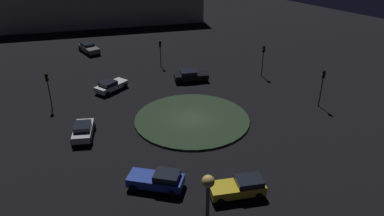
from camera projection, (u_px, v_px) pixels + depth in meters
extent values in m
plane|color=black|center=(192.00, 120.00, 40.50)|extent=(117.82, 117.82, 0.00)
cylinder|color=#263823|center=(192.00, 119.00, 40.45)|extent=(12.18, 12.18, 0.22)
cube|color=white|center=(111.00, 86.00, 46.99)|extent=(4.43, 2.67, 0.61)
cube|color=black|center=(108.00, 83.00, 46.40)|extent=(2.18, 1.93, 0.44)
cylinder|color=black|center=(116.00, 83.00, 48.65)|extent=(0.66, 0.36, 0.63)
cylinder|color=black|center=(125.00, 86.00, 47.74)|extent=(0.66, 0.36, 0.63)
cylinder|color=black|center=(98.00, 91.00, 46.52)|extent=(0.66, 0.36, 0.63)
cylinder|color=black|center=(107.00, 94.00, 45.61)|extent=(0.66, 0.36, 0.63)
cube|color=slate|center=(89.00, 48.00, 59.79)|extent=(2.00, 4.57, 0.70)
cube|color=black|center=(87.00, 44.00, 59.98)|extent=(1.67, 2.31, 0.40)
cylinder|color=black|center=(99.00, 52.00, 59.27)|extent=(0.26, 0.72, 0.71)
cylinder|color=black|center=(88.00, 54.00, 58.33)|extent=(0.26, 0.72, 0.71)
cylinder|color=black|center=(91.00, 47.00, 61.58)|extent=(0.26, 0.72, 0.71)
cylinder|color=black|center=(80.00, 49.00, 60.63)|extent=(0.26, 0.72, 0.71)
cube|color=gold|center=(237.00, 188.00, 29.39)|extent=(4.59, 3.56, 0.72)
cube|color=black|center=(249.00, 181.00, 29.30)|extent=(2.52, 2.32, 0.42)
cylinder|color=black|center=(221.00, 202.00, 28.50)|extent=(0.68, 0.50, 0.65)
cylinder|color=black|center=(215.00, 187.00, 30.04)|extent=(0.68, 0.50, 0.65)
cylinder|color=black|center=(259.00, 197.00, 29.06)|extent=(0.68, 0.50, 0.65)
cylinder|color=black|center=(252.00, 182.00, 30.60)|extent=(0.68, 0.50, 0.65)
cube|color=#1E38A5|center=(156.00, 181.00, 30.26)|extent=(4.12, 4.56, 0.73)
cube|color=black|center=(167.00, 176.00, 29.80)|extent=(2.43, 2.50, 0.50)
cylinder|color=black|center=(133.00, 189.00, 29.94)|extent=(0.56, 0.62, 0.62)
cylinder|color=black|center=(141.00, 175.00, 31.49)|extent=(0.56, 0.62, 0.62)
cylinder|color=black|center=(172.00, 194.00, 29.35)|extent=(0.56, 0.62, 0.62)
cylinder|color=black|center=(178.00, 180.00, 30.90)|extent=(0.56, 0.62, 0.62)
cube|color=black|center=(191.00, 76.00, 49.71)|extent=(4.71, 3.77, 0.66)
cube|color=black|center=(188.00, 72.00, 49.40)|extent=(2.60, 2.45, 0.46)
cylinder|color=black|center=(201.00, 75.00, 50.93)|extent=(0.71, 0.53, 0.69)
cylinder|color=black|center=(204.00, 80.00, 49.28)|extent=(0.71, 0.53, 0.69)
cylinder|color=black|center=(178.00, 77.00, 50.43)|extent=(0.71, 0.53, 0.69)
cylinder|color=black|center=(180.00, 82.00, 48.78)|extent=(0.71, 0.53, 0.69)
cube|color=silver|center=(83.00, 131.00, 37.14)|extent=(3.55, 4.21, 0.65)
cube|color=black|center=(82.00, 126.00, 36.78)|extent=(2.30, 2.42, 0.49)
cylinder|color=black|center=(77.00, 127.00, 38.43)|extent=(0.57, 0.72, 0.72)
cylinder|color=black|center=(94.00, 126.00, 38.62)|extent=(0.57, 0.72, 0.72)
cylinder|color=black|center=(72.00, 142.00, 35.96)|extent=(0.57, 0.72, 0.72)
cylinder|color=black|center=(91.00, 141.00, 36.15)|extent=(0.57, 0.72, 0.72)
cylinder|color=#2D2D2D|center=(50.00, 94.00, 42.47)|extent=(0.12, 0.12, 3.22)
cube|color=black|center=(47.00, 77.00, 41.53)|extent=(0.37, 0.36, 0.90)
sphere|color=#3F0C0C|center=(47.00, 75.00, 41.38)|extent=(0.20, 0.20, 0.20)
sphere|color=yellow|center=(48.00, 77.00, 41.51)|extent=(0.20, 0.20, 0.20)
sphere|color=#0F3819|center=(48.00, 80.00, 41.63)|extent=(0.20, 0.20, 0.20)
cylinder|color=#2D2D2D|center=(321.00, 92.00, 42.65)|extent=(0.12, 0.12, 3.47)
cube|color=black|center=(324.00, 74.00, 41.66)|extent=(0.33, 0.37, 0.90)
sphere|color=#3F0C0C|center=(323.00, 72.00, 41.51)|extent=(0.20, 0.20, 0.20)
sphere|color=yellow|center=(323.00, 74.00, 41.63)|extent=(0.20, 0.20, 0.20)
sphere|color=#0F3819|center=(322.00, 77.00, 41.75)|extent=(0.20, 0.20, 0.20)
cylinder|color=#2D2D2D|center=(262.00, 64.00, 50.78)|extent=(0.12, 0.12, 3.34)
cube|color=black|center=(264.00, 49.00, 49.82)|extent=(0.28, 0.34, 0.90)
sphere|color=#3F0C0C|center=(263.00, 47.00, 49.59)|extent=(0.20, 0.20, 0.20)
sphere|color=yellow|center=(263.00, 49.00, 49.72)|extent=(0.20, 0.20, 0.20)
sphere|color=#0F3819|center=(263.00, 51.00, 49.84)|extent=(0.20, 0.20, 0.20)
cylinder|color=#2D2D2D|center=(161.00, 57.00, 54.15)|extent=(0.12, 0.12, 2.89)
cube|color=black|center=(160.00, 44.00, 53.29)|extent=(0.36, 0.32, 0.90)
sphere|color=#3F0C0C|center=(160.00, 42.00, 53.04)|extent=(0.20, 0.20, 0.20)
sphere|color=#4C380F|center=(160.00, 44.00, 53.17)|extent=(0.20, 0.20, 0.20)
sphere|color=#1EE53F|center=(160.00, 46.00, 53.29)|extent=(0.20, 0.20, 0.20)
sphere|color=#F9D166|center=(208.00, 181.00, 17.06)|extent=(0.60, 0.60, 0.60)
cube|color=#B7B299|center=(102.00, 1.00, 75.82)|extent=(39.97, 27.16, 8.17)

